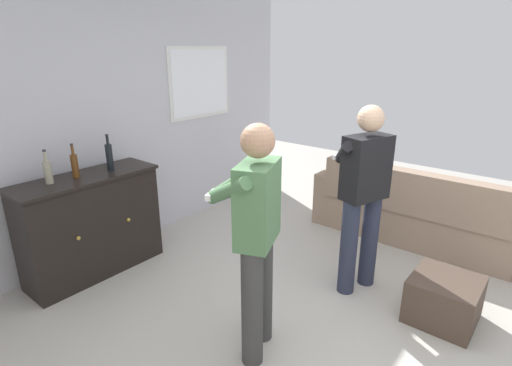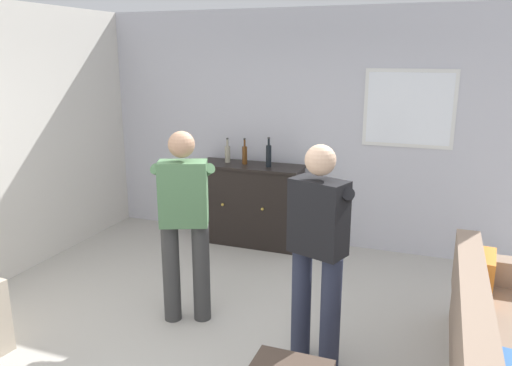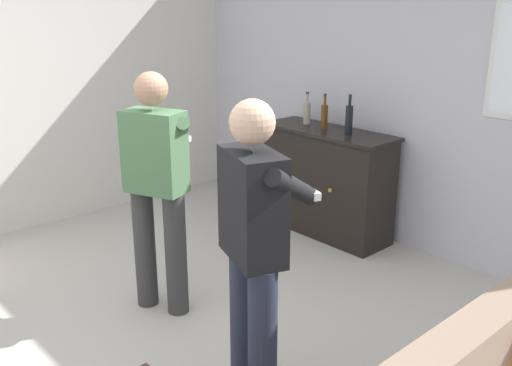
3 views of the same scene
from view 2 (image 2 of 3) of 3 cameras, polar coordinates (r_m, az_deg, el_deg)
ground at (r=4.17m, az=-4.33°, el=-18.68°), size 10.40×10.40×0.00m
wall_back_with_window at (r=6.06m, az=6.22°, el=6.17°), size 5.20×0.15×2.80m
couch at (r=3.78m, az=25.35°, el=-17.95°), size 0.57×2.37×0.88m
sideboard_cabinet at (r=6.12m, az=-0.77°, el=-2.41°), size 1.31×0.49×0.99m
bottle_wine_green at (r=6.01m, az=-1.30°, el=3.28°), size 0.06×0.06×0.32m
bottle_liquor_amber at (r=5.85m, az=1.46°, el=3.18°), size 0.06×0.06×0.35m
bottle_spirits_clear at (r=6.12m, az=-3.27°, el=3.40°), size 0.07×0.07×0.30m
person_standing_left at (r=4.27m, az=-8.19°, el=-3.97°), size 0.52×0.52×1.68m
person_standing_right at (r=3.68m, az=7.15°, el=-7.06°), size 0.53×0.52×1.68m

